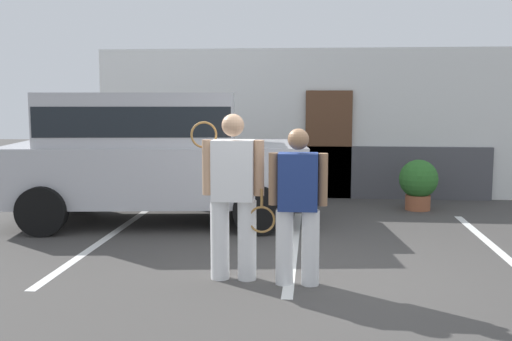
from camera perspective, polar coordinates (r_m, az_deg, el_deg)
The scene contains 9 objects.
ground_plane at distance 6.82m, azimuth 4.42°, elevation -10.12°, with size 40.00×40.00×0.00m, color #423F3D.
parking_stripe_0 at distance 8.76m, azimuth -14.20°, elevation -6.40°, with size 0.12×4.40×0.01m, color silver.
parking_stripe_1 at distance 8.26m, azimuth 3.59°, elevation -7.00°, with size 0.12×4.40×0.01m, color silver.
parking_stripe_2 at distance 8.61m, azimuth 21.71°, elevation -6.93°, with size 0.12×4.40×0.01m, color silver.
house_frontage at distance 12.09m, azimuth 4.98°, elevation 4.02°, with size 8.38×0.40×2.92m.
parked_suv at distance 9.73m, azimuth -9.81°, elevation 1.88°, with size 4.79×2.59×2.05m.
tennis_player_man at distance 6.59m, azimuth -2.19°, elevation -2.22°, with size 0.81×0.28×1.82m.
tennis_player_woman at distance 6.42m, azimuth 3.89°, elevation -3.25°, with size 0.88×0.26×1.67m.
potted_plant_by_porch at distance 11.03m, azimuth 15.01°, elevation -1.06°, with size 0.68×0.68×0.89m.
Camera 1 is at (0.10, -6.51, 2.02)m, focal length 42.59 mm.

